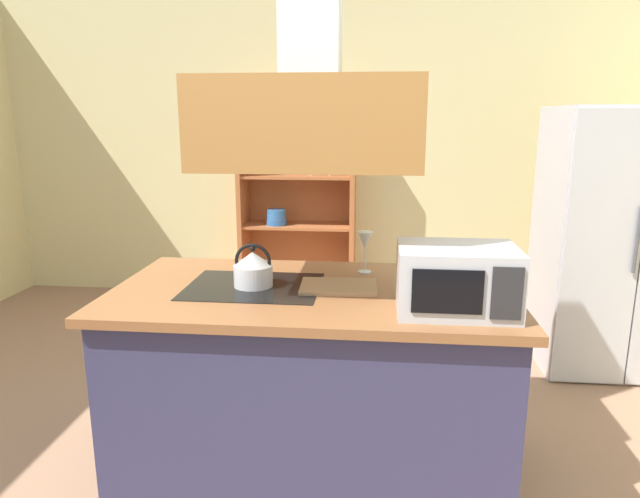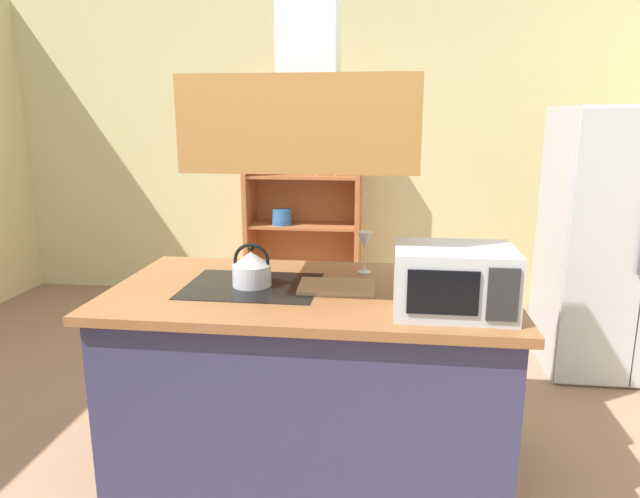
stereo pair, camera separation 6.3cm
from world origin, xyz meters
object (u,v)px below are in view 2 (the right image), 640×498
(dish_cabinet, at_px, (304,217))
(microwave, at_px, (453,280))
(kettle, at_px, (252,268))
(refrigerator, at_px, (622,242))
(cutting_board, at_px, (337,287))
(wine_glass_on_counter, at_px, (365,243))

(dish_cabinet, distance_m, microwave, 2.98)
(kettle, xyz_separation_m, microwave, (0.87, -0.24, 0.05))
(refrigerator, relative_size, cutting_board, 5.06)
(refrigerator, relative_size, kettle, 8.70)
(refrigerator, height_order, kettle, refrigerator)
(dish_cabinet, relative_size, wine_glass_on_counter, 8.55)
(refrigerator, relative_size, microwave, 3.74)
(microwave, distance_m, wine_glass_on_counter, 0.65)
(refrigerator, distance_m, microwave, 2.06)
(kettle, bearing_deg, cutting_board, 0.85)
(kettle, distance_m, wine_glass_on_counter, 0.58)
(dish_cabinet, relative_size, kettle, 8.90)
(dish_cabinet, height_order, cutting_board, dish_cabinet)
(cutting_board, height_order, wine_glass_on_counter, wine_glass_on_counter)
(kettle, height_order, microwave, microwave)
(cutting_board, distance_m, wine_glass_on_counter, 0.34)
(wine_glass_on_counter, bearing_deg, microwave, -54.94)
(microwave, xyz_separation_m, wine_glass_on_counter, (-0.37, 0.53, 0.02))
(microwave, bearing_deg, dish_cabinet, 110.23)
(kettle, bearing_deg, refrigerator, 33.24)
(dish_cabinet, xyz_separation_m, kettle, (0.16, -2.54, 0.21))
(dish_cabinet, distance_m, wine_glass_on_counter, 2.36)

